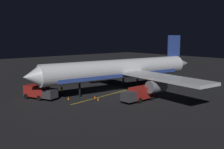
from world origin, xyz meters
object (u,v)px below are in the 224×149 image
at_px(traffic_cone_under_wing, 98,99).
at_px(catering_truck, 139,94).
at_px(baggage_truck, 39,92).
at_px(traffic_cone_near_left, 95,97).
at_px(ground_crew_worker, 62,91).
at_px(traffic_cone_near_right, 68,98).
at_px(airliner, 122,70).

bearing_deg(traffic_cone_under_wing, catering_truck, -134.16).
relative_size(baggage_truck, traffic_cone_near_left, 11.58).
xyz_separation_m(catering_truck, traffic_cone_near_left, (6.34, 4.35, -0.97)).
distance_m(ground_crew_worker, traffic_cone_under_wing, 7.81).
relative_size(baggage_truck, traffic_cone_near_right, 11.58).
bearing_deg(ground_crew_worker, airliner, -109.59).
bearing_deg(traffic_cone_under_wing, airliner, -68.93).
bearing_deg(baggage_truck, traffic_cone_near_left, -129.19).
relative_size(airliner, traffic_cone_near_left, 70.64).
relative_size(ground_crew_worker, traffic_cone_near_left, 3.16).
height_order(airliner, traffic_cone_near_left, airliner).
relative_size(ground_crew_worker, traffic_cone_near_right, 3.16).
bearing_deg(traffic_cone_near_left, ground_crew_worker, 28.36).
xyz_separation_m(traffic_cone_near_right, traffic_cone_under_wing, (-3.80, -3.43, 0.00)).
xyz_separation_m(baggage_truck, catering_truck, (-12.34, -11.70, 0.02)).
bearing_deg(catering_truck, airliner, -25.15).
bearing_deg(catering_truck, ground_crew_worker, 31.65).
xyz_separation_m(airliner, catering_truck, (-8.09, 3.80, -2.97)).
height_order(catering_truck, traffic_cone_under_wing, catering_truck).
bearing_deg(baggage_truck, traffic_cone_near_right, -138.24).
xyz_separation_m(baggage_truck, traffic_cone_near_right, (-3.79, -3.38, -0.95)).
height_order(airliner, baggage_truck, airliner).
distance_m(traffic_cone_near_right, traffic_cone_under_wing, 5.12).
distance_m(baggage_truck, ground_crew_worker, 4.27).
distance_m(airliner, traffic_cone_near_right, 12.75).
bearing_deg(ground_crew_worker, catering_truck, -148.35).
relative_size(baggage_truck, ground_crew_worker, 3.66).
bearing_deg(traffic_cone_near_right, baggage_truck, 41.76).
bearing_deg(traffic_cone_near_left, catering_truck, -145.56).
bearing_deg(baggage_truck, ground_crew_worker, -93.23).
xyz_separation_m(airliner, ground_crew_worker, (4.01, 11.25, -3.31)).
distance_m(airliner, ground_crew_worker, 12.40).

